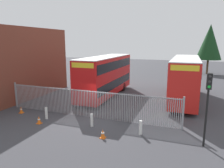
% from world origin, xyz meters
% --- Properties ---
extents(ground_plane, '(100.00, 100.00, 0.00)m').
position_xyz_m(ground_plane, '(0.00, 8.00, 0.00)').
color(ground_plane, '#3D3D42').
extents(palisade_fence, '(14.81, 0.14, 2.35)m').
position_xyz_m(palisade_fence, '(-0.66, 0.00, 1.18)').
color(palisade_fence, gray).
rests_on(palisade_fence, ground).
extents(double_decker_bus_near_gate, '(2.54, 10.81, 4.42)m').
position_xyz_m(double_decker_bus_near_gate, '(-1.76, 6.81, 2.42)').
color(double_decker_bus_near_gate, red).
rests_on(double_decker_bus_near_gate, ground).
extents(double_decker_bus_behind_fence_left, '(2.54, 10.81, 4.42)m').
position_xyz_m(double_decker_bus_behind_fence_left, '(6.53, 7.87, 2.42)').
color(double_decker_bus_behind_fence_left, red).
rests_on(double_decker_bus_behind_fence_left, ground).
extents(bollard_near_left, '(0.20, 0.20, 0.95)m').
position_xyz_m(bollard_near_left, '(-3.45, -1.58, 0.47)').
color(bollard_near_left, silver).
rests_on(bollard_near_left, ground).
extents(bollard_center_front, '(0.20, 0.20, 0.95)m').
position_xyz_m(bollard_center_front, '(0.57, -1.71, 0.47)').
color(bollard_center_front, silver).
rests_on(bollard_center_front, ground).
extents(bollard_near_right, '(0.20, 0.20, 0.95)m').
position_xyz_m(bollard_near_right, '(4.14, -1.80, 0.47)').
color(bollard_near_right, silver).
rests_on(bollard_near_right, ground).
extents(traffic_cone_by_gate, '(0.34, 0.34, 0.59)m').
position_xyz_m(traffic_cone_by_gate, '(-6.38, -1.17, 0.29)').
color(traffic_cone_by_gate, orange).
rests_on(traffic_cone_by_gate, ground).
extents(traffic_cone_mid_forecourt, '(0.34, 0.34, 0.59)m').
position_xyz_m(traffic_cone_mid_forecourt, '(2.02, -3.14, 0.29)').
color(traffic_cone_mid_forecourt, orange).
rests_on(traffic_cone_mid_forecourt, ground).
extents(traffic_cone_near_kerb, '(0.34, 0.34, 0.59)m').
position_xyz_m(traffic_cone_near_kerb, '(-3.35, -2.59, 0.29)').
color(traffic_cone_near_kerb, orange).
rests_on(traffic_cone_near_kerb, ground).
extents(traffic_light_kerbside, '(0.28, 0.33, 4.30)m').
position_xyz_m(traffic_light_kerbside, '(7.93, -2.09, 2.99)').
color(traffic_light_kerbside, black).
rests_on(traffic_light_kerbside, ground).
extents(tree_tall_back, '(4.51, 4.51, 9.19)m').
position_xyz_m(tree_tall_back, '(10.13, 28.71, 5.96)').
color(tree_tall_back, '#4C3823').
rests_on(tree_tall_back, ground).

